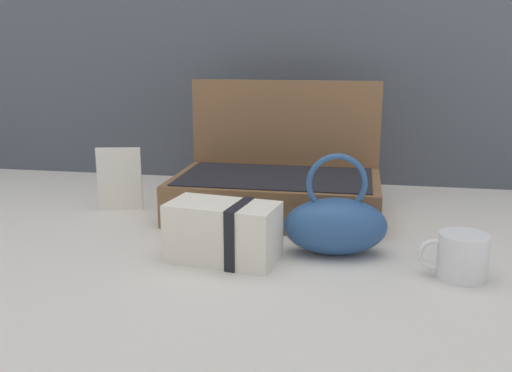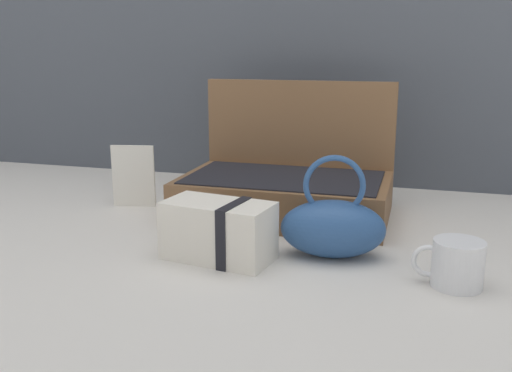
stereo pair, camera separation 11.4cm
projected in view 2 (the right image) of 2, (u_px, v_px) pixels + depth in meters
ground_plane at (254, 240)px, 1.20m from camera, size 6.00×6.00×0.00m
open_suitcase at (287, 184)px, 1.37m from camera, size 0.48×0.31×0.31m
teal_pouch_handbag at (333, 226)px, 1.09m from camera, size 0.21×0.14×0.20m
cream_toiletry_bag at (220, 231)px, 1.08m from camera, size 0.22×0.14×0.11m
coffee_mug at (456, 264)px, 0.95m from camera, size 0.12×0.09×0.08m
info_card_left at (133, 176)px, 1.43m from camera, size 0.11×0.03×0.16m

